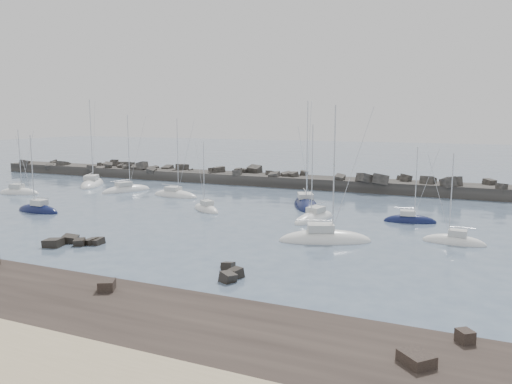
% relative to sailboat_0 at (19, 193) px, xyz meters
% --- Properties ---
extents(ground, '(400.00, 400.00, 0.00)m').
position_rel_sailboat_0_xyz_m(ground, '(35.52, -11.84, -0.15)').
color(ground, '#4A5D74').
rests_on(ground, ground).
extents(rock_cluster_near, '(4.70, 3.92, 1.47)m').
position_rel_sailboat_0_xyz_m(rock_cluster_near, '(31.15, -20.79, -0.02)').
color(rock_cluster_near, black).
rests_on(rock_cluster_near, ground).
extents(rock_cluster_far, '(2.99, 4.13, 1.20)m').
position_rel_sailboat_0_xyz_m(rock_cluster_far, '(49.36, -23.09, 0.04)').
color(rock_cluster_far, black).
rests_on(rock_cluster_far, ground).
extents(breakwater, '(115.00, 7.55, 4.92)m').
position_rel_sailboat_0_xyz_m(breakwater, '(28.06, 26.15, 0.18)').
color(breakwater, '#2B2926').
rests_on(breakwater, ground).
extents(sailboat_0, '(7.15, 3.60, 11.08)m').
position_rel_sailboat_0_xyz_m(sailboat_0, '(0.00, 0.00, 0.00)').
color(sailboat_0, white).
rests_on(sailboat_0, ground).
extents(sailboat_1, '(7.78, 10.62, 16.31)m').
position_rel_sailboat_0_xyz_m(sailboat_1, '(3.62, 12.48, 0.00)').
color(sailboat_1, white).
rests_on(sailboat_1, ground).
extents(sailboat_2, '(6.68, 2.22, 10.78)m').
position_rel_sailboat_0_xyz_m(sailboat_2, '(14.90, -9.89, 0.00)').
color(sailboat_2, '#0E153C').
rests_on(sailboat_2, ground).
extents(sailboat_3, '(5.77, 8.88, 13.44)m').
position_rel_sailboat_0_xyz_m(sailboat_3, '(13.74, 9.22, -0.01)').
color(sailboat_3, white).
rests_on(sailboat_3, ground).
extents(sailboat_4, '(8.37, 3.38, 12.81)m').
position_rel_sailboat_0_xyz_m(sailboat_4, '(24.00, 8.04, -0.02)').
color(sailboat_4, white).
rests_on(sailboat_4, ground).
extents(sailboat_5, '(6.04, 4.92, 9.72)m').
position_rel_sailboat_0_xyz_m(sailboat_5, '(34.16, -0.19, -0.01)').
color(sailboat_5, white).
rests_on(sailboat_5, ground).
extents(sailboat_6, '(4.19, 8.03, 12.20)m').
position_rel_sailboat_0_xyz_m(sailboat_6, '(48.88, -0.17, -0.01)').
color(sailboat_6, white).
rests_on(sailboat_6, ground).
extents(sailboat_7, '(9.42, 6.04, 14.34)m').
position_rel_sailboat_0_xyz_m(sailboat_7, '(52.97, -9.70, 0.00)').
color(sailboat_7, white).
rests_on(sailboat_7, ground).
extents(sailboat_8, '(6.82, 10.09, 15.29)m').
position_rel_sailboat_0_xyz_m(sailboat_8, '(45.08, 8.02, -0.00)').
color(sailboat_8, '#0E153C').
rests_on(sailboat_8, ground).
extents(sailboat_9, '(5.99, 2.16, 9.53)m').
position_rel_sailboat_0_xyz_m(sailboat_9, '(64.59, -5.29, -0.01)').
color(sailboat_9, white).
rests_on(sailboat_9, ground).
extents(sailboat_14, '(6.15, 2.91, 9.56)m').
position_rel_sailboat_0_xyz_m(sailboat_14, '(59.41, 3.15, -0.01)').
color(sailboat_14, '#0E153C').
rests_on(sailboat_14, ground).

